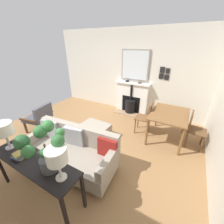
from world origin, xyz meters
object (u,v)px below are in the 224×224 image
(fireplace, at_px, (132,100))
(table_lamp_far_end, at_px, (57,157))
(mantel_bowl_near, at_px, (127,81))
(table_lamp_near_end, at_px, (3,130))
(ottoman, at_px, (93,131))
(potted_plant, at_px, (43,146))
(armchair_accent, at_px, (40,116))
(console_table, at_px, (34,165))
(dining_table, at_px, (169,116))
(sofa, at_px, (71,151))
(dining_chair_by_back_wall, at_px, (194,127))
(mantel_bowl_far, at_px, (140,83))
(dining_chair_near_fireplace, at_px, (146,116))
(book_stack, at_px, (22,153))

(fireplace, distance_m, table_lamp_far_end, 3.72)
(mantel_bowl_near, relative_size, table_lamp_near_end, 0.27)
(fireplace, height_order, ottoman, fireplace)
(ottoman, bearing_deg, fireplace, 173.20)
(table_lamp_near_end, bearing_deg, potted_plant, 91.25)
(fireplace, height_order, table_lamp_far_end, table_lamp_far_end)
(ottoman, distance_m, table_lamp_far_end, 2.01)
(table_lamp_near_end, relative_size, potted_plant, 0.70)
(armchair_accent, relative_size, console_table, 0.51)
(dining_table, bearing_deg, ottoman, -60.79)
(mantel_bowl_near, bearing_deg, dining_table, 56.41)
(mantel_bowl_near, xyz_separation_m, sofa, (2.92, 0.12, -0.75))
(console_table, height_order, table_lamp_near_end, table_lamp_near_end)
(table_lamp_far_end, height_order, dining_chair_by_back_wall, table_lamp_far_end)
(sofa, distance_m, dining_table, 2.39)
(sofa, distance_m, ottoman, 0.95)
(mantel_bowl_far, bearing_deg, table_lamp_near_end, -13.81)
(mantel_bowl_far, distance_m, table_lamp_near_end, 3.75)
(sofa, bearing_deg, fireplace, 178.31)
(mantel_bowl_near, bearing_deg, fireplace, 87.12)
(console_table, distance_m, table_lamp_far_end, 0.73)
(mantel_bowl_near, bearing_deg, table_lamp_near_end, -7.08)
(dining_chair_by_back_wall, bearing_deg, table_lamp_far_end, -29.55)
(console_table, bearing_deg, mantel_bowl_near, -177.96)
(mantel_bowl_far, relative_size, console_table, 0.08)
(sofa, xyz_separation_m, dining_chair_near_fireplace, (-1.86, 0.93, 0.17))
(table_lamp_far_end, relative_size, dining_table, 0.42)
(mantel_bowl_near, xyz_separation_m, potted_plant, (3.62, 0.46, 0.02))
(table_lamp_near_end, bearing_deg, book_stack, 89.44)
(armchair_accent, bearing_deg, table_lamp_far_end, 60.97)
(mantel_bowl_near, distance_m, armchair_accent, 2.92)
(console_table, distance_m, dining_chair_near_fireplace, 2.74)
(table_lamp_near_end, distance_m, book_stack, 0.47)
(dining_table, bearing_deg, dining_chair_near_fireplace, -90.71)
(potted_plant, bearing_deg, armchair_accent, -121.55)
(fireplace, height_order, mantel_bowl_far, mantel_bowl_far)
(ottoman, xyz_separation_m, console_table, (1.66, 0.16, 0.42))
(ottoman, distance_m, dining_chair_near_fireplace, 1.45)
(ottoman, height_order, console_table, console_table)
(table_lamp_far_end, xyz_separation_m, dining_chair_near_fireplace, (-2.58, 0.34, -0.56))
(book_stack, bearing_deg, console_table, 90.81)
(sofa, bearing_deg, mantel_bowl_near, -177.64)
(mantel_bowl_far, distance_m, armchair_accent, 3.18)
(sofa, bearing_deg, dining_chair_near_fireplace, 153.33)
(potted_plant, relative_size, dining_chair_near_fireplace, 0.75)
(ottoman, xyz_separation_m, table_lamp_near_end, (1.66, -0.42, 0.85))
(mantel_bowl_near, relative_size, console_table, 0.08)
(table_lamp_far_end, bearing_deg, table_lamp_near_end, -90.00)
(console_table, xyz_separation_m, dining_chair_by_back_wall, (-2.58, 2.04, -0.13))
(fireplace, distance_m, console_table, 3.64)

